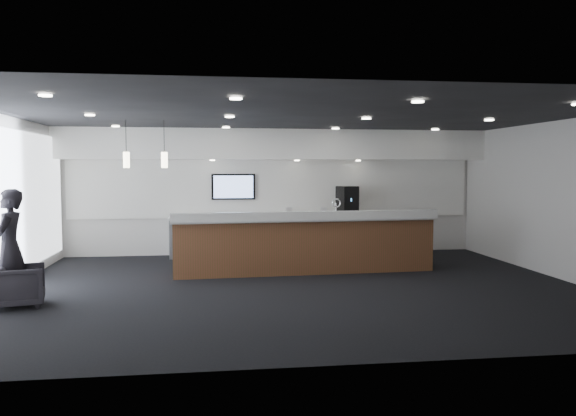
{
  "coord_description": "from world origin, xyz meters",
  "views": [
    {
      "loc": [
        -1.51,
        -9.69,
        2.08
      ],
      "look_at": [
        -0.02,
        1.3,
        1.31
      ],
      "focal_mm": 35.0,
      "sensor_mm": 36.0,
      "label": 1
    }
  ],
  "objects": [
    {
      "name": "ceiling_can_lights",
      "position": [
        0.0,
        0.0,
        2.97
      ],
      "size": [
        7.0,
        5.0,
        0.02
      ],
      "primitive_type": null,
      "color": "white",
      "rests_on": "ceiling"
    },
    {
      "name": "coffee_machine",
      "position": [
        1.76,
        3.65,
        1.3
      ],
      "size": [
        0.51,
        0.58,
        0.71
      ],
      "rotation": [
        0.0,
        0.0,
        0.26
      ],
      "color": "black",
      "rests_on": "back_credenza"
    },
    {
      "name": "cup_0",
      "position": [
        1.26,
        3.57,
        0.99
      ],
      "size": [
        0.09,
        0.09,
        0.09
      ],
      "primitive_type": "imported",
      "color": "white",
      "rests_on": "back_credenza"
    },
    {
      "name": "cup_4",
      "position": [
        0.7,
        3.57,
        0.99
      ],
      "size": [
        0.13,
        0.13,
        0.09
      ],
      "primitive_type": "imported",
      "rotation": [
        0.0,
        0.0,
        2.58
      ],
      "color": "white",
      "rests_on": "back_credenza"
    },
    {
      "name": "right_wall",
      "position": [
        5.0,
        0.0,
        1.5
      ],
      "size": [
        0.02,
        8.0,
        3.0
      ],
      "primitive_type": "cube",
      "color": "silver",
      "rests_on": "ground"
    },
    {
      "name": "back_credenza",
      "position": [
        -0.0,
        3.64,
        0.48
      ],
      "size": [
        5.06,
        0.66,
        0.95
      ],
      "color": "gray",
      "rests_on": "ground"
    },
    {
      "name": "cup_3",
      "position": [
        0.84,
        3.57,
        0.99
      ],
      "size": [
        0.12,
        0.12,
        0.09
      ],
      "primitive_type": "imported",
      "rotation": [
        0.0,
        0.0,
        1.94
      ],
      "color": "white",
      "rests_on": "back_credenza"
    },
    {
      "name": "info_sign_left",
      "position": [
        0.3,
        3.5,
        1.06
      ],
      "size": [
        0.16,
        0.07,
        0.22
      ],
      "primitive_type": "cube",
      "rotation": [
        0.0,
        0.0,
        0.32
      ],
      "color": "white",
      "rests_on": "back_credenza"
    },
    {
      "name": "ground",
      "position": [
        0.0,
        0.0,
        0.0
      ],
      "size": [
        10.0,
        10.0,
        0.0
      ],
      "primitive_type": "plane",
      "color": "black",
      "rests_on": "ground"
    },
    {
      "name": "ceiling",
      "position": [
        0.0,
        0.0,
        3.0
      ],
      "size": [
        10.0,
        8.0,
        0.02
      ],
      "primitive_type": "cube",
      "color": "black",
      "rests_on": "back_wall"
    },
    {
      "name": "wall_tv",
      "position": [
        -1.0,
        3.91,
        1.65
      ],
      "size": [
        1.05,
        0.08,
        0.62
      ],
      "color": "black",
      "rests_on": "back_wall"
    },
    {
      "name": "armchair",
      "position": [
        -4.4,
        -0.86,
        0.32
      ],
      "size": [
        0.84,
        0.82,
        0.63
      ],
      "primitive_type": "imported",
      "rotation": [
        0.0,
        0.0,
        1.81
      ],
      "color": "black",
      "rests_on": "ground"
    },
    {
      "name": "back_wall",
      "position": [
        0.0,
        4.0,
        1.5
      ],
      "size": [
        10.0,
        0.02,
        3.0
      ],
      "primitive_type": "cube",
      "color": "silver",
      "rests_on": "ground"
    },
    {
      "name": "soffit_bulkhead",
      "position": [
        0.0,
        3.55,
        2.65
      ],
      "size": [
        10.0,
        0.9,
        0.7
      ],
      "primitive_type": "cube",
      "color": "white",
      "rests_on": "back_wall"
    },
    {
      "name": "service_counter",
      "position": [
        0.33,
        1.37,
        0.57
      ],
      "size": [
        5.32,
        1.13,
        1.49
      ],
      "rotation": [
        0.0,
        0.0,
        0.05
      ],
      "color": "brown",
      "rests_on": "ground"
    },
    {
      "name": "alcove_panel",
      "position": [
        0.0,
        3.97,
        1.6
      ],
      "size": [
        9.8,
        0.06,
        1.4
      ],
      "primitive_type": "cube",
      "color": "white",
      "rests_on": "back_wall"
    },
    {
      "name": "pendant_right",
      "position": [
        -3.1,
        0.8,
        2.25
      ],
      "size": [
        0.12,
        0.12,
        0.3
      ],
      "primitive_type": "cylinder",
      "color": "#FFEFC6",
      "rests_on": "ceiling"
    },
    {
      "name": "cup_6",
      "position": [
        0.42,
        3.57,
        0.99
      ],
      "size": [
        0.13,
        0.13,
        0.09
      ],
      "primitive_type": "imported",
      "rotation": [
        0.0,
        0.0,
        3.87
      ],
      "color": "white",
      "rests_on": "back_credenza"
    },
    {
      "name": "pendant_left",
      "position": [
        -2.4,
        0.8,
        2.25
      ],
      "size": [
        0.12,
        0.12,
        0.3
      ],
      "primitive_type": "cylinder",
      "color": "#FFEFC6",
      "rests_on": "ceiling"
    },
    {
      "name": "cup_2",
      "position": [
        0.98,
        3.57,
        0.99
      ],
      "size": [
        0.11,
        0.11,
        0.09
      ],
      "primitive_type": "imported",
      "rotation": [
        0.0,
        0.0,
        1.29
      ],
      "color": "white",
      "rests_on": "back_credenza"
    },
    {
      "name": "cup_1",
      "position": [
        1.12,
        3.57,
        0.99
      ],
      "size": [
        0.13,
        0.13,
        0.09
      ],
      "primitive_type": "imported",
      "rotation": [
        0.0,
        0.0,
        0.65
      ],
      "color": "white",
      "rests_on": "back_credenza"
    },
    {
      "name": "lounge_guest",
      "position": [
        -4.6,
        -0.67,
        0.89
      ],
      "size": [
        0.46,
        0.67,
        1.78
      ],
      "primitive_type": "imported",
      "rotation": [
        0.0,
        0.0,
        -1.63
      ],
      "color": "black",
      "rests_on": "ground"
    },
    {
      "name": "info_sign_right",
      "position": [
        1.15,
        3.53,
        1.05
      ],
      "size": [
        0.16,
        0.05,
        0.21
      ],
      "primitive_type": "cube",
      "rotation": [
        0.0,
        0.0,
        0.22
      ],
      "color": "white",
      "rests_on": "back_credenza"
    },
    {
      "name": "cup_5",
      "position": [
        0.56,
        3.57,
        0.99
      ],
      "size": [
        0.1,
        0.1,
        0.09
      ],
      "primitive_type": "imported",
      "rotation": [
        0.0,
        0.0,
        3.23
      ],
      "color": "white",
      "rests_on": "back_credenza"
    }
  ]
}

